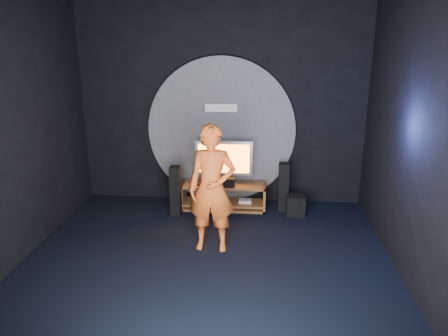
# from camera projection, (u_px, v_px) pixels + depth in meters

# --- Properties ---
(floor) EXTENTS (5.00, 5.00, 0.00)m
(floor) POSITION_uv_depth(u_px,v_px,m) (205.00, 267.00, 5.76)
(floor) COLOR black
(floor) RESTS_ON ground
(back_wall) EXTENTS (5.00, 0.04, 3.50)m
(back_wall) POSITION_uv_depth(u_px,v_px,m) (222.00, 105.00, 7.63)
(back_wall) COLOR black
(back_wall) RESTS_ON ground
(front_wall) EXTENTS (5.00, 0.04, 3.50)m
(front_wall) POSITION_uv_depth(u_px,v_px,m) (156.00, 224.00, 2.86)
(front_wall) COLOR black
(front_wall) RESTS_ON ground
(left_wall) EXTENTS (0.04, 5.00, 3.50)m
(left_wall) POSITION_uv_depth(u_px,v_px,m) (5.00, 134.00, 5.44)
(left_wall) COLOR black
(left_wall) RESTS_ON ground
(right_wall) EXTENTS (0.04, 5.00, 3.50)m
(right_wall) POSITION_uv_depth(u_px,v_px,m) (418.00, 142.00, 5.05)
(right_wall) COLOR black
(right_wall) RESTS_ON ground
(wall_disc_panel) EXTENTS (2.60, 0.11, 2.60)m
(wall_disc_panel) POSITION_uv_depth(u_px,v_px,m) (221.00, 131.00, 7.71)
(wall_disc_panel) COLOR #515156
(wall_disc_panel) RESTS_ON ground
(media_console) EXTENTS (1.46, 0.45, 0.45)m
(media_console) POSITION_uv_depth(u_px,v_px,m) (224.00, 198.00, 7.65)
(media_console) COLOR brown
(media_console) RESTS_ON ground
(tv) EXTENTS (0.99, 0.22, 0.75)m
(tv) POSITION_uv_depth(u_px,v_px,m) (224.00, 160.00, 7.52)
(tv) COLOR #A3A3AA
(tv) RESTS_ON media_console
(center_speaker) EXTENTS (0.40, 0.15, 0.15)m
(center_speaker) POSITION_uv_depth(u_px,v_px,m) (223.00, 182.00, 7.44)
(center_speaker) COLOR black
(center_speaker) RESTS_ON media_console
(remote) EXTENTS (0.18, 0.05, 0.02)m
(remote) POSITION_uv_depth(u_px,v_px,m) (203.00, 185.00, 7.49)
(remote) COLOR black
(remote) RESTS_ON media_console
(tower_speaker_left) EXTENTS (0.17, 0.19, 0.85)m
(tower_speaker_left) POSITION_uv_depth(u_px,v_px,m) (176.00, 191.00, 7.31)
(tower_speaker_left) COLOR black
(tower_speaker_left) RESTS_ON ground
(tower_speaker_right) EXTENTS (0.17, 0.19, 0.85)m
(tower_speaker_right) POSITION_uv_depth(u_px,v_px,m) (283.00, 187.00, 7.49)
(tower_speaker_right) COLOR black
(tower_speaker_right) RESTS_ON ground
(subwoofer) EXTENTS (0.31, 0.31, 0.34)m
(subwoofer) POSITION_uv_depth(u_px,v_px,m) (295.00, 205.00, 7.38)
(subwoofer) COLOR black
(subwoofer) RESTS_ON ground
(player) EXTENTS (0.66, 0.44, 1.80)m
(player) POSITION_uv_depth(u_px,v_px,m) (212.00, 189.00, 6.01)
(player) COLOR orange
(player) RESTS_ON ground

